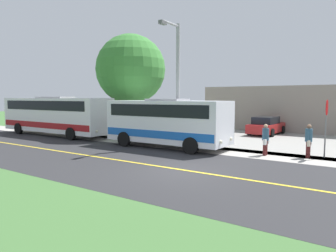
# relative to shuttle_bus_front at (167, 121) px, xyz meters

# --- Properties ---
(ground_plane) EXTENTS (120.00, 120.00, 0.00)m
(ground_plane) POSITION_rel_shuttle_bus_front_xyz_m (4.55, 3.73, -1.60)
(ground_plane) COLOR #3D6633
(road_surface) EXTENTS (8.00, 100.00, 0.01)m
(road_surface) POSITION_rel_shuttle_bus_front_xyz_m (4.55, 3.73, -1.60)
(road_surface) COLOR #28282B
(road_surface) RESTS_ON ground
(sidewalk) EXTENTS (2.40, 100.00, 0.01)m
(sidewalk) POSITION_rel_shuttle_bus_front_xyz_m (-0.65, 3.73, -1.60)
(sidewalk) COLOR #9E9991
(sidewalk) RESTS_ON ground
(parking_lot_surface) EXTENTS (14.00, 36.00, 0.01)m
(parking_lot_surface) POSITION_rel_shuttle_bus_front_xyz_m (-7.85, 6.73, -1.60)
(parking_lot_surface) COLOR gray
(parking_lot_surface) RESTS_ON ground
(road_centre_line) EXTENTS (0.16, 100.00, 0.00)m
(road_centre_line) POSITION_rel_shuttle_bus_front_xyz_m (4.55, 3.73, -1.60)
(road_centre_line) COLOR gold
(road_centre_line) RESTS_ON ground
(shuttle_bus_front) EXTENTS (2.74, 7.63, 2.92)m
(shuttle_bus_front) POSITION_rel_shuttle_bus_front_xyz_m (0.00, 0.00, 0.00)
(shuttle_bus_front) COLOR white
(shuttle_bus_front) RESTS_ON ground
(transit_bus_rear) EXTENTS (2.56, 10.63, 3.06)m
(transit_bus_rear) POSITION_rel_shuttle_bus_front_xyz_m (0.09, -10.55, 0.08)
(transit_bus_rear) COLOR white
(transit_bus_rear) RESTS_ON ground
(pedestrian_with_bags) EXTENTS (0.72, 0.34, 1.67)m
(pedestrian_with_bags) POSITION_rel_shuttle_bus_front_xyz_m (-1.17, 7.66, -0.71)
(pedestrian_with_bags) COLOR #4C1919
(pedestrian_with_bags) RESTS_ON ground
(pedestrian_waiting) EXTENTS (0.72, 0.34, 1.63)m
(pedestrian_waiting) POSITION_rel_shuttle_bus_front_xyz_m (-0.62, 5.70, -0.74)
(pedestrian_waiting) COLOR #4C1919
(pedestrian_waiting) RESTS_ON ground
(stop_sign) EXTENTS (0.76, 0.07, 2.88)m
(stop_sign) POSITION_rel_shuttle_bus_front_xyz_m (-1.55, 8.35, 0.36)
(stop_sign) COLOR slate
(stop_sign) RESTS_ON ground
(street_light_pole) EXTENTS (1.97, 0.24, 7.30)m
(street_light_pole) POSITION_rel_shuttle_bus_front_xyz_m (-0.32, 0.47, 2.45)
(street_light_pole) COLOR #9E9EA3
(street_light_pole) RESTS_ON ground
(parked_car_near) EXTENTS (4.49, 2.20, 1.45)m
(parked_car_near) POSITION_rel_shuttle_bus_front_xyz_m (-9.78, 3.13, -0.92)
(parked_car_near) COLOR #A51E1E
(parked_car_near) RESTS_ON ground
(tree_curbside) EXTENTS (5.27, 5.27, 7.75)m
(tree_curbside) POSITION_rel_shuttle_bus_front_xyz_m (-2.85, -5.25, 3.50)
(tree_curbside) COLOR brown
(tree_curbside) RESTS_ON ground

